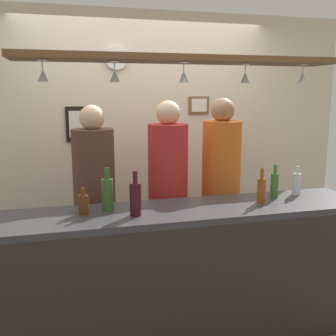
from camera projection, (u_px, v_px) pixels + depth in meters
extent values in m
plane|color=#4C4742|center=(171.00, 311.00, 3.26)|extent=(8.00, 8.00, 0.00)
cube|color=beige|center=(144.00, 141.00, 4.05)|extent=(4.40, 0.06, 2.60)
cube|color=#38383D|center=(184.00, 211.00, 2.74)|extent=(2.70, 0.55, 0.04)
cube|color=#2D2823|center=(195.00, 294.00, 2.59)|extent=(2.65, 0.04, 0.95)
cube|color=brown|center=(183.00, 59.00, 2.59)|extent=(2.20, 0.36, 0.04)
cylinder|color=silver|center=(42.00, 60.00, 2.37)|extent=(0.06, 0.06, 0.00)
cylinder|color=silver|center=(42.00, 65.00, 2.38)|extent=(0.01, 0.01, 0.06)
cone|color=silver|center=(43.00, 76.00, 2.39)|extent=(0.07, 0.07, 0.08)
cylinder|color=silver|center=(114.00, 61.00, 2.47)|extent=(0.06, 0.06, 0.00)
cylinder|color=silver|center=(114.00, 66.00, 2.47)|extent=(0.01, 0.01, 0.06)
cone|color=silver|center=(115.00, 76.00, 2.49)|extent=(0.07, 0.07, 0.08)
cylinder|color=silver|center=(184.00, 62.00, 2.54)|extent=(0.06, 0.06, 0.00)
cylinder|color=silver|center=(184.00, 67.00, 2.55)|extent=(0.01, 0.01, 0.06)
cone|color=silver|center=(184.00, 77.00, 2.56)|extent=(0.07, 0.07, 0.08)
cylinder|color=silver|center=(246.00, 64.00, 2.69)|extent=(0.06, 0.06, 0.00)
cylinder|color=silver|center=(245.00, 68.00, 2.70)|extent=(0.01, 0.01, 0.06)
cone|color=silver|center=(245.00, 78.00, 2.71)|extent=(0.07, 0.07, 0.08)
cylinder|color=silver|center=(303.00, 65.00, 2.75)|extent=(0.06, 0.06, 0.00)
cylinder|color=silver|center=(303.00, 69.00, 2.75)|extent=(0.01, 0.01, 0.06)
cone|color=silver|center=(302.00, 78.00, 2.76)|extent=(0.07, 0.07, 0.08)
cube|color=#2D334C|center=(97.00, 259.00, 3.31)|extent=(0.17, 0.18, 0.81)
cylinder|color=brown|center=(94.00, 172.00, 3.16)|extent=(0.34, 0.34, 0.70)
sphere|color=beige|center=(92.00, 118.00, 3.08)|extent=(0.20, 0.20, 0.20)
cube|color=#2D334C|center=(168.00, 251.00, 3.46)|extent=(0.17, 0.18, 0.82)
cylinder|color=red|center=(168.00, 166.00, 3.31)|extent=(0.34, 0.34, 0.72)
sphere|color=beige|center=(168.00, 113.00, 3.23)|extent=(0.20, 0.20, 0.20)
cube|color=#2D334C|center=(219.00, 245.00, 3.58)|extent=(0.17, 0.18, 0.83)
cylinder|color=orange|center=(221.00, 162.00, 3.43)|extent=(0.34, 0.34, 0.72)
sphere|color=#9E7556|center=(223.00, 110.00, 3.34)|extent=(0.21, 0.21, 0.21)
cylinder|color=brown|center=(261.00, 191.00, 2.86)|extent=(0.06, 0.06, 0.18)
cylinder|color=brown|center=(262.00, 173.00, 2.84)|extent=(0.03, 0.03, 0.08)
cylinder|color=#336B2D|center=(274.00, 186.00, 2.99)|extent=(0.06, 0.06, 0.19)
cylinder|color=#336B2D|center=(275.00, 169.00, 2.97)|extent=(0.03, 0.03, 0.07)
cylinder|color=#2D5623|center=(107.00, 195.00, 2.67)|extent=(0.08, 0.08, 0.22)
cylinder|color=#2D5623|center=(107.00, 173.00, 2.64)|extent=(0.03, 0.03, 0.08)
cylinder|color=#512D14|center=(84.00, 205.00, 2.59)|extent=(0.07, 0.07, 0.13)
cylinder|color=#512D14|center=(83.00, 192.00, 2.57)|extent=(0.03, 0.03, 0.05)
cylinder|color=silver|center=(297.00, 184.00, 3.09)|extent=(0.06, 0.06, 0.17)
cylinder|color=silver|center=(298.00, 170.00, 3.07)|extent=(0.03, 0.03, 0.06)
cylinder|color=#380F19|center=(136.00, 199.00, 2.55)|extent=(0.08, 0.08, 0.22)
cylinder|color=#380F19|center=(135.00, 177.00, 2.52)|extent=(0.03, 0.03, 0.08)
cube|color=brown|center=(199.00, 105.00, 4.09)|extent=(0.22, 0.02, 0.18)
cube|color=white|center=(199.00, 105.00, 4.08)|extent=(0.17, 0.01, 0.14)
cube|color=black|center=(79.00, 124.00, 3.82)|extent=(0.26, 0.02, 0.34)
cube|color=white|center=(79.00, 124.00, 3.81)|extent=(0.20, 0.01, 0.26)
cylinder|color=white|center=(116.00, 58.00, 3.78)|extent=(0.22, 0.03, 0.22)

